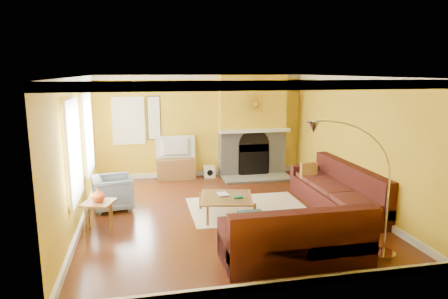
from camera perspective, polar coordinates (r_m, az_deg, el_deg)
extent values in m
cube|color=#602B14|center=(8.16, 0.10, -9.01)|extent=(5.50, 6.00, 0.02)
cube|color=white|center=(7.66, 0.10, 10.46)|extent=(5.50, 6.00, 0.02)
cube|color=gold|center=(10.72, -3.23, 3.36)|extent=(5.50, 0.02, 2.70)
cube|color=gold|center=(4.97, 7.31, -5.98)|extent=(5.50, 0.02, 2.70)
cube|color=gold|center=(7.72, -20.37, -0.40)|extent=(0.02, 6.00, 2.70)
cube|color=gold|center=(8.78, 18.02, 1.08)|extent=(0.02, 6.00, 2.70)
cube|color=white|center=(8.96, -19.00, 2.19)|extent=(0.06, 1.22, 1.72)
cube|color=white|center=(7.11, -20.83, -0.16)|extent=(0.06, 1.22, 1.72)
cube|color=white|center=(10.53, -13.50, 4.03)|extent=(0.82, 0.06, 1.22)
cube|color=white|center=(10.54, -9.97, 4.45)|extent=(0.34, 0.04, 1.14)
cube|color=white|center=(10.58, 4.40, 2.70)|extent=(1.92, 0.22, 0.08)
cube|color=gray|center=(10.54, 4.77, -4.12)|extent=(1.80, 0.70, 0.06)
cube|color=beige|center=(8.37, 3.49, -8.38)|extent=(2.40, 1.80, 0.02)
cube|color=olive|center=(10.58, -6.85, -2.73)|extent=(1.00, 0.45, 0.55)
imported|color=black|center=(10.46, -6.92, 0.30)|extent=(1.03, 0.16, 0.59)
cube|color=white|center=(10.74, -2.16, -3.14)|extent=(0.30, 0.30, 0.30)
imported|color=slate|center=(8.52, -15.56, -5.98)|extent=(0.89, 0.87, 0.71)
imported|color=#D8591E|center=(7.36, -17.57, -6.20)|extent=(0.30, 0.30, 0.25)
imported|color=white|center=(7.91, -0.89, -6.48)|extent=(0.23, 0.29, 0.03)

